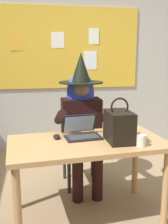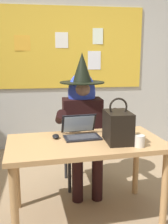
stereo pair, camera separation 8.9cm
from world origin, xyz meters
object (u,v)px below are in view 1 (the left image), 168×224
at_px(laptop, 82,132).
at_px(coffee_mug, 141,140).
at_px(desk_main, 87,151).
at_px(person_costumed, 82,116).
at_px(handbag, 119,126).
at_px(computer_mouse, 57,137).
at_px(chair_at_desk, 80,138).

xyz_separation_m(laptop, coffee_mug, (0.43, -0.34, 0.00)).
distance_m(desk_main, person_costumed, 0.62).
distance_m(desk_main, coffee_mug, 0.47).
bearing_deg(person_costumed, handbag, 17.53).
bearing_deg(person_costumed, computer_mouse, -33.32).
relative_size(person_costumed, coffee_mug, 15.47).
bearing_deg(handbag, desk_main, 167.20).
bearing_deg(person_costumed, coffee_mug, 23.43).
relative_size(chair_at_desk, computer_mouse, 8.76).
height_order(chair_at_desk, coffee_mug, chair_at_desk).
relative_size(computer_mouse, handbag, 0.28).
height_order(computer_mouse, coffee_mug, coffee_mug).
bearing_deg(computer_mouse, person_costumed, 55.35).
xyz_separation_m(person_costumed, laptop, (-0.09, -0.46, -0.04)).
bearing_deg(coffee_mug, handbag, 132.92).
relative_size(desk_main, laptop, 4.01).
xyz_separation_m(laptop, handbag, (0.29, -0.19, 0.09)).
distance_m(desk_main, laptop, 0.19).
bearing_deg(desk_main, laptop, 101.03).
height_order(desk_main, chair_at_desk, chair_at_desk).
distance_m(chair_at_desk, coffee_mug, 1.01).
bearing_deg(chair_at_desk, computer_mouse, -29.52).
height_order(laptop, computer_mouse, laptop).
bearing_deg(computer_mouse, chair_at_desk, 61.28).
bearing_deg(coffee_mug, person_costumed, 113.07).
height_order(chair_at_desk, computer_mouse, chair_at_desk).
relative_size(chair_at_desk, coffee_mug, 9.59).
bearing_deg(laptop, coffee_mug, -44.30).
bearing_deg(coffee_mug, desk_main, 152.40).
height_order(person_costumed, laptop, person_costumed).
height_order(chair_at_desk, handbag, handbag).
distance_m(desk_main, chair_at_desk, 0.72).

